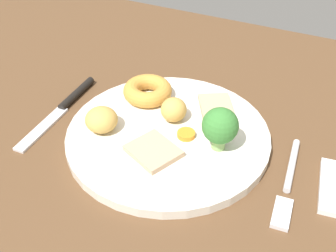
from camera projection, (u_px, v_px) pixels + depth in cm
name	position (u px, v px, depth cm)	size (l,w,h in cm)	color
dining_table	(147.00, 148.00, 58.73)	(120.00, 84.00, 3.60)	brown
dinner_plate	(168.00, 136.00, 56.98)	(27.86, 27.86, 1.40)	silver
meat_slice_main	(217.00, 111.00, 59.65)	(7.73, 4.57, 0.80)	tan
meat_slice_under	(153.00, 151.00, 52.90)	(6.14, 5.34, 0.80)	tan
yorkshire_pudding	(148.00, 91.00, 62.17)	(7.37, 7.37, 2.42)	#C68938
roast_potato_left	(101.00, 120.00, 55.92)	(4.45, 4.47, 3.33)	tan
roast_potato_right	(174.00, 110.00, 57.63)	(3.74, 3.64, 3.40)	tan
carrot_coin_front	(186.00, 134.00, 55.58)	(2.45, 2.45, 0.68)	orange
broccoli_floret	(220.00, 127.00, 51.85)	(4.72, 4.72, 6.00)	#8CB766
fork	(288.00, 183.00, 50.42)	(2.63, 15.32, 0.90)	silver
knife	(65.00, 106.00, 62.89)	(1.99, 18.53, 1.20)	black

